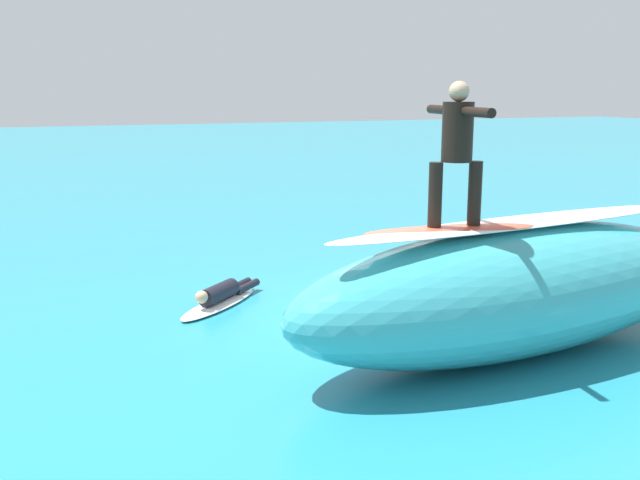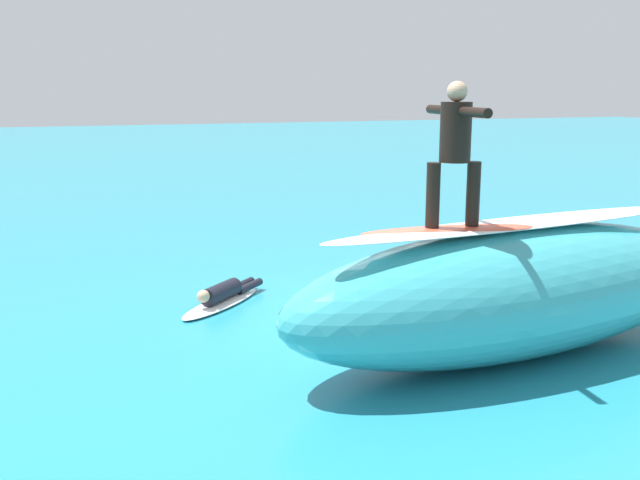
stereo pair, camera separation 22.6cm
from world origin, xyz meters
TOP-DOWN VIEW (x-y plane):
  - ground_plane at (0.00, 0.00)m, footprint 120.00×120.00m
  - wave_crest at (-0.80, 2.19)m, footprint 6.87×2.74m
  - wave_foam_lip at (-0.80, 2.19)m, footprint 5.73×1.32m
  - surfboard_riding at (0.27, 2.30)m, footprint 2.31×0.77m
  - surfer_riding at (0.27, 2.30)m, footprint 0.67×1.60m
  - surfboard_paddling at (2.28, -1.25)m, footprint 1.79×1.73m
  - surfer_paddling at (2.19, -1.33)m, footprint 1.33×1.26m
  - foam_patch_near at (1.83, -1.81)m, footprint 0.57×0.46m

SIDE VIEW (x-z plane):
  - ground_plane at x=0.00m, z-range 0.00..0.00m
  - surfboard_paddling at x=2.28m, z-range 0.00..0.07m
  - foam_patch_near at x=1.83m, z-range 0.00..0.16m
  - surfer_paddling at x=2.19m, z-range 0.05..0.35m
  - wave_crest at x=-0.80m, z-range 0.00..1.68m
  - wave_foam_lip at x=-0.80m, z-range 1.68..1.76m
  - surfboard_riding at x=0.27m, z-range 1.68..1.78m
  - surfer_riding at x=0.27m, z-range 1.92..3.61m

